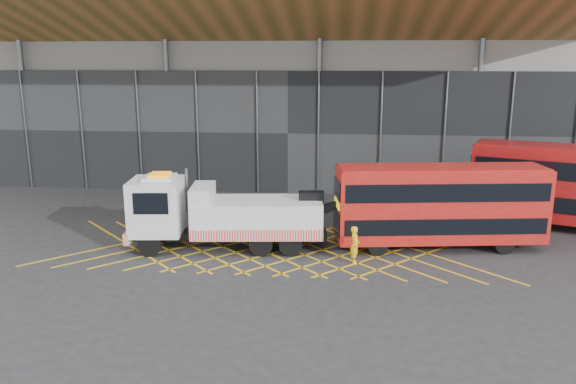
# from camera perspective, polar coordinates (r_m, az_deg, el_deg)

# --- Properties ---
(ground_plane) EXTENTS (120.00, 120.00, 0.00)m
(ground_plane) POSITION_cam_1_polar(r_m,az_deg,el_deg) (27.15, -6.66, -5.52)
(ground_plane) COLOR #272729
(road_markings) EXTENTS (21.56, 7.16, 0.01)m
(road_markings) POSITION_cam_1_polar(r_m,az_deg,el_deg) (26.75, -1.61, -5.71)
(road_markings) COLOR gold
(road_markings) RESTS_ON ground_plane
(construction_building) EXTENTS (55.00, 23.97, 18.00)m
(construction_building) POSITION_cam_1_polar(r_m,az_deg,el_deg) (43.63, 0.84, 13.67)
(construction_building) COLOR gray
(construction_building) RESTS_ON ground_plane
(recovery_truck) EXTENTS (10.63, 3.45, 3.68)m
(recovery_truck) POSITION_cam_1_polar(r_m,az_deg,el_deg) (26.39, -6.99, -2.22)
(recovery_truck) COLOR black
(recovery_truck) RESTS_ON ground_plane
(bus_towed) EXTENTS (9.88, 3.57, 3.93)m
(bus_towed) POSITION_cam_1_polar(r_m,az_deg,el_deg) (27.12, 15.17, -1.11)
(bus_towed) COLOR #AD140F
(bus_towed) RESTS_ON ground_plane
(worker) EXTENTS (0.44, 0.64, 1.68)m
(worker) POSITION_cam_1_polar(r_m,az_deg,el_deg) (24.76, 6.81, -5.35)
(worker) COLOR yellow
(worker) RESTS_ON ground_plane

